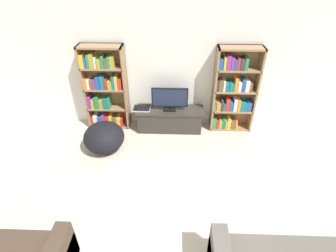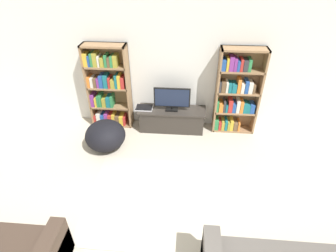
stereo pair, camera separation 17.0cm
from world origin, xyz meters
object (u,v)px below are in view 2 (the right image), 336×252
laptop (144,108)px  beanbag_ottoman (105,135)px  television (172,99)px  bookshelf_right (236,93)px  bookshelf_left (108,88)px  tv_stand (172,119)px

laptop → beanbag_ottoman: size_ratio=0.47×
television → laptop: television is taller
bookshelf_right → television: 1.24m
bookshelf_right → beanbag_ottoman: (-2.41, -0.83, -0.56)m
television → bookshelf_left: bearing=174.5°
television → beanbag_ottoman: 1.44m
bookshelf_left → tv_stand: (1.29, -0.11, -0.60)m
bookshelf_left → beanbag_ottoman: bearing=-82.4°
beanbag_ottoman → tv_stand: bearing=31.4°
television → beanbag_ottoman: television is taller
bookshelf_left → beanbag_ottoman: (0.11, -0.83, -0.56)m
bookshelf_right → beanbag_ottoman: size_ratio=2.31×
bookshelf_right → beanbag_ottoman: bearing=-161.0°
laptop → beanbag_ottoman: (-0.62, -0.72, -0.20)m
beanbag_ottoman → laptop: bearing=49.2°
tv_stand → beanbag_ottoman: (-1.18, -0.72, 0.04)m
tv_stand → beanbag_ottoman: bearing=-148.6°
tv_stand → laptop: 0.61m
television → laptop: 0.61m
bookshelf_left → tv_stand: 1.42m
bookshelf_right → television: bookshelf_right is taller
bookshelf_left → tv_stand: size_ratio=1.26×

